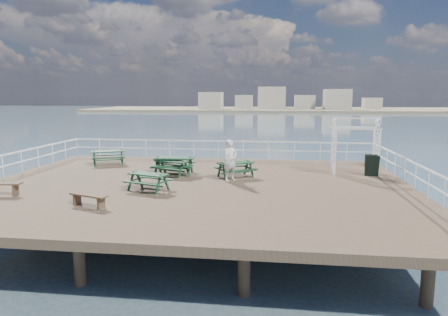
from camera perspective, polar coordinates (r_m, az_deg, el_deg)
ground at (r=17.07m, az=-4.06°, el=-4.21°), size 18.00×14.00×0.30m
sea_backdrop at (r=150.70m, az=10.85°, el=7.20°), size 300.00×300.00×9.20m
railing at (r=19.37m, az=-2.82°, el=0.47°), size 17.77×13.76×1.10m
picnic_table_a at (r=22.59m, az=-16.23°, el=0.48°), size 2.15×1.98×0.84m
picnic_table_b at (r=19.17m, az=-7.15°, el=-0.55°), size 1.97×1.63×0.92m
picnic_table_c at (r=18.27m, az=1.66°, el=-1.20°), size 2.07×1.96×0.79m
picnic_table_d at (r=16.07m, az=-10.77°, el=-2.83°), size 1.90×1.71×0.77m
picnic_table_e at (r=18.90m, az=-7.51°, el=-0.94°), size 1.97×1.77×0.79m
flat_bench_near at (r=14.31m, az=-18.77°, el=-5.34°), size 1.50×0.82×0.42m
trellis_arbor at (r=20.01m, az=18.19°, el=1.22°), size 2.16×1.17×2.68m
sandwich_board at (r=19.74m, az=20.36°, el=-1.05°), size 0.64×0.50×1.01m
person at (r=17.47m, az=0.90°, el=-0.35°), size 0.79×0.75×1.81m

